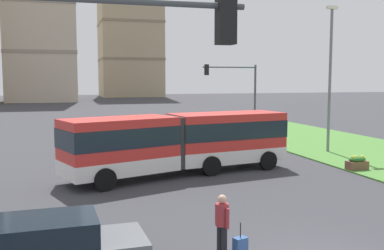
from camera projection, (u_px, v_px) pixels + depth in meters
articulated_bus at (180, 142)px, 22.46m from camera, size 12.03×5.25×3.00m
pedestrian_crossing at (222, 222)px, 11.94m from camera, size 0.36×0.56×1.74m
rolling_suitcase at (240, 248)px, 11.94m from camera, size 0.41×0.33×0.97m
flower_planter_3 at (357, 163)px, 23.40m from camera, size 1.10×0.56×0.74m
traffic_light_near_left at (66, 118)px, 6.52m from camera, size 4.21×0.28×6.14m
traffic_light_far_right at (238, 88)px, 34.01m from camera, size 4.32×0.28×5.88m
streetlight_median at (330, 73)px, 28.77m from camera, size 0.70×0.28×9.42m
apartment_tower_westcentre at (40, 8)px, 95.01m from camera, size 14.46×15.06×39.70m
apartment_tower_centre at (129, 7)px, 121.66m from camera, size 16.32×16.51×48.46m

